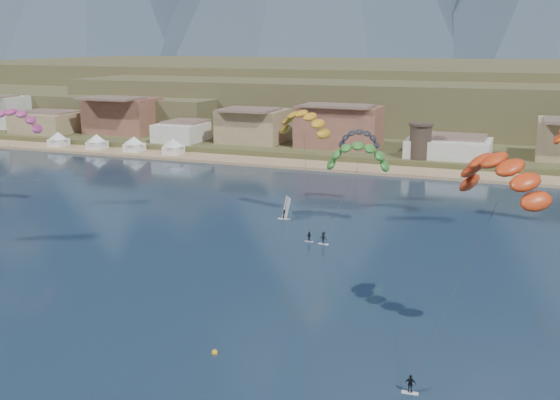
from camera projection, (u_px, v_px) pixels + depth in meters
name	position (u px, v px, depth m)	size (l,w,h in m)	color
ground	(148.00, 395.00, 56.07)	(2400.00, 2400.00, 0.00)	black
beach	(392.00, 170.00, 152.34)	(2200.00, 12.00, 0.90)	tan
land	(496.00, 76.00, 564.97)	(2200.00, 900.00, 4.00)	brown
foothills	(513.00, 95.00, 257.48)	(940.00, 210.00, 18.00)	brown
town	(260.00, 122.00, 178.79)	(400.00, 24.00, 12.00)	silver
watchtower	(420.00, 141.00, 156.44)	(5.82, 5.82, 8.60)	#47382D
beach_tents	(114.00, 139.00, 177.73)	(43.40, 6.40, 5.00)	white
kitesurfer_yellow	(304.00, 119.00, 108.43)	(11.29, 16.66, 21.44)	silver
kitesurfer_orange	(502.00, 169.00, 61.37)	(11.86, 17.87, 22.30)	silver
kitesurfer_green	(358.00, 152.00, 103.63)	(11.01, 13.90, 16.51)	silver
distant_kite_pink	(13.00, 117.00, 112.71)	(10.44, 7.58, 19.97)	#262626
distant_kite_dark	(359.00, 135.00, 117.37)	(8.12, 6.18, 15.97)	#262626
windsurfer	(285.00, 212.00, 111.28)	(2.20, 2.39, 3.86)	silver
buoy	(215.00, 353.00, 63.56)	(0.63, 0.63, 0.63)	gold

